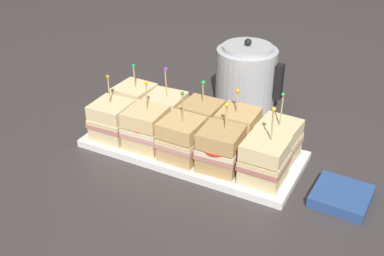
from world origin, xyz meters
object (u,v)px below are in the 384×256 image
object	(u,v)px
sandwich_front_left	(146,128)
sandwich_front_center	(181,139)
sandwich_back_center	(201,120)
sandwich_front_far_right	(264,161)
sandwich_back_left	(166,112)
serving_platter	(192,149)
napkin_stack	(341,196)
sandwich_back_far_left	(135,103)
sandwich_back_right	(238,129)
kettle_steel	(246,76)
sandwich_front_right	(221,149)
sandwich_front_far_left	(112,120)
sandwich_back_far_right	(278,141)

from	to	relation	value
sandwich_front_left	sandwich_front_center	bearing A→B (deg)	-2.41
sandwich_front_center	sandwich_back_center	distance (m)	0.10
sandwich_front_center	sandwich_front_far_right	world-z (taller)	sandwich_front_far_right
sandwich_front_left	sandwich_back_center	distance (m)	0.14
sandwich_front_far_right	sandwich_back_left	distance (m)	0.32
serving_platter	sandwich_front_far_right	bearing A→B (deg)	-13.31
sandwich_back_center	sandwich_front_center	bearing A→B (deg)	-90.00
sandwich_front_left	serving_platter	bearing A→B (deg)	25.30
sandwich_front_center	napkin_stack	world-z (taller)	sandwich_front_center
sandwich_back_far_left	sandwich_front_center	bearing A→B (deg)	-27.52
sandwich_back_right	kettle_steel	bearing A→B (deg)	107.93
sandwich_back_center	napkin_stack	bearing A→B (deg)	-10.84
sandwich_front_right	sandwich_back_far_left	xyz separation A→B (m)	(-0.30, 0.10, -0.00)
sandwich_front_right	napkin_stack	world-z (taller)	sandwich_front_right
sandwich_back_far_left	kettle_steel	bearing A→B (deg)	49.29
serving_platter	sandwich_front_left	size ratio (longest dim) A/B	3.07
sandwich_back_left	kettle_steel	distance (m)	0.28
sandwich_back_far_left	sandwich_back_right	bearing A→B (deg)	-0.10
sandwich_front_far_left	sandwich_back_left	bearing A→B (deg)	46.04
sandwich_front_left	kettle_steel	distance (m)	0.37
serving_platter	sandwich_front_left	world-z (taller)	sandwich_front_left
sandwich_back_far_left	napkin_stack	xyz separation A→B (m)	(0.57, -0.07, -0.06)
serving_platter	sandwich_back_far_right	distance (m)	0.21
serving_platter	sandwich_back_center	size ratio (longest dim) A/B	3.49
sandwich_front_far_left	sandwich_front_right	distance (m)	0.30
sandwich_front_far_left	sandwich_back_far_right	bearing A→B (deg)	13.97
sandwich_front_far_right	sandwich_back_left	size ratio (longest dim) A/B	1.03
sandwich_front_left	sandwich_front_far_right	distance (m)	0.30
serving_platter	sandwich_back_right	xyz separation A→B (m)	(0.10, 0.05, 0.06)
sandwich_back_left	sandwich_front_left	bearing A→B (deg)	-89.66
sandwich_back_right	sandwich_back_center	bearing A→B (deg)	178.87
sandwich_front_center	sandwich_back_far_left	xyz separation A→B (m)	(-0.20, 0.10, 0.00)
sandwich_front_far_left	napkin_stack	bearing A→B (deg)	3.22
serving_platter	kettle_steel	size ratio (longest dim) A/B	2.66
sandwich_back_far_right	sandwich_back_center	bearing A→B (deg)	178.92
sandwich_back_right	sandwich_back_far_right	distance (m)	0.10
serving_platter	sandwich_front_center	distance (m)	0.08
sandwich_front_far_right	napkin_stack	bearing A→B (deg)	9.65
sandwich_back_center	serving_platter	bearing A→B (deg)	-88.78
sandwich_front_far_left	sandwich_back_far_right	size ratio (longest dim) A/B	0.96
sandwich_front_far_right	napkin_stack	world-z (taller)	sandwich_front_far_right
sandwich_front_center	sandwich_back_far_left	bearing A→B (deg)	152.48
serving_platter	sandwich_back_left	distance (m)	0.13
sandwich_front_right	kettle_steel	bearing A→B (deg)	103.04
sandwich_back_far_left	napkin_stack	bearing A→B (deg)	-6.99
sandwich_front_far_right	sandwich_back_right	distance (m)	0.14
sandwich_front_right	sandwich_back_far_left	world-z (taller)	sandwich_front_right
sandwich_front_right	sandwich_back_far_right	size ratio (longest dim) A/B	0.94
sandwich_front_far_left	sandwich_back_left	xyz separation A→B (m)	(0.10, 0.10, 0.00)
sandwich_front_far_left	sandwich_back_left	world-z (taller)	sandwich_back_left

